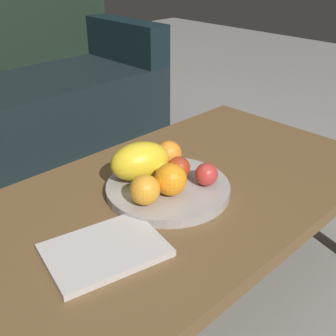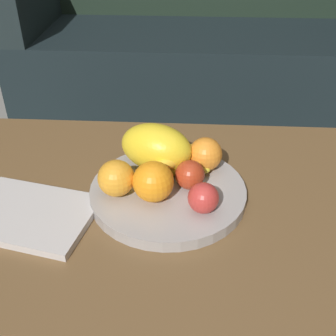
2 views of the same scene
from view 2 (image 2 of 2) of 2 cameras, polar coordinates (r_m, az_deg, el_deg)
The scene contains 12 objects.
ground_plane at distance 1.19m, azimuth 0.73°, elevation -19.53°, with size 8.00×8.00×0.00m, color gray.
coffee_table at distance 0.92m, azimuth 0.89°, elevation -6.13°, with size 1.27×0.68×0.40m.
couch at distance 2.14m, azimuth 4.22°, elevation 16.34°, with size 1.70×0.70×0.90m.
fruit_bowl at distance 0.90m, azimuth 0.00°, elevation -3.30°, with size 0.33×0.33×0.03m, color #A19B98.
melon_large_front at distance 0.92m, azimuth -1.61°, elevation 2.83°, with size 0.16×0.10×0.10m, color yellow.
orange_front at distance 0.84m, azimuth -2.02°, elevation -1.86°, with size 0.08×0.08×0.08m, color orange.
orange_left at distance 0.86m, azimuth -7.05°, elevation -1.38°, with size 0.08×0.08×0.08m, color orange.
orange_right at distance 0.93m, azimuth 5.10°, elevation 1.89°, with size 0.08×0.08×0.08m, color orange.
apple_front at distance 0.81m, azimuth 4.83°, elevation -4.08°, with size 0.06×0.06×0.06m, color #BF3530.
apple_right at distance 0.87m, azimuth 3.00°, elevation -0.93°, with size 0.06×0.06×0.06m, color #A73319.
banana_bunch at distance 0.92m, azimuth 1.22°, elevation 0.58°, with size 0.15×0.14×0.06m.
magazine at distance 0.89m, azimuth -18.29°, elevation -6.05°, with size 0.25×0.18×0.02m, color beige.
Camera 2 is at (0.03, -0.70, 0.96)m, focal length 44.83 mm.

